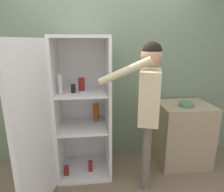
{
  "coord_description": "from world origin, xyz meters",
  "views": [
    {
      "loc": [
        -0.24,
        -1.89,
        1.77
      ],
      "look_at": [
        0.05,
        0.6,
        1.07
      ],
      "focal_mm": 32.0,
      "sensor_mm": 36.0,
      "label": 1
    }
  ],
  "objects": [
    {
      "name": "wall_back",
      "position": [
        0.0,
        0.98,
        1.27
      ],
      "size": [
        7.0,
        0.06,
        2.55
      ],
      "color": "gray",
      "rests_on": "ground_plane"
    },
    {
      "name": "refrigerator",
      "position": [
        -0.44,
        0.51,
        0.91
      ],
      "size": [
        0.91,
        1.31,
        1.83
      ],
      "color": "white",
      "rests_on": "ground_plane"
    },
    {
      "name": "person",
      "position": [
        0.43,
        0.22,
        1.15
      ],
      "size": [
        0.76,
        0.5,
        1.76
      ],
      "color": "#726656",
      "rests_on": "ground_plane"
    },
    {
      "name": "counter",
      "position": [
        1.1,
        0.63,
        0.45
      ],
      "size": [
        0.72,
        0.59,
        0.91
      ],
      "color": "tan",
      "rests_on": "ground_plane"
    },
    {
      "name": "bowl",
      "position": [
        1.06,
        0.54,
        0.93
      ],
      "size": [
        0.2,
        0.2,
        0.06
      ],
      "color": "#517F5B",
      "rests_on": "counter"
    }
  ]
}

